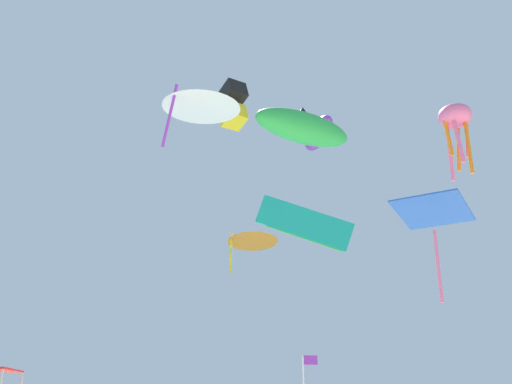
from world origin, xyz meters
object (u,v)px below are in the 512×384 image
Objects in this scene: kite_diamond_blue at (433,215)px; kite_inflatable_purple at (318,133)px; kite_parafoil_teal at (305,224)px; kite_box_black at (234,105)px; kite_delta_white at (201,102)px; kite_inflatable_green at (303,127)px; kite_octopus_pink at (455,120)px; kite_delta_orange at (253,237)px.

kite_inflatable_purple reaches higher than kite_diamond_blue.
kite_parafoil_teal is 21.64m from kite_box_black.
kite_delta_white is 1.52× the size of kite_parafoil_teal.
kite_inflatable_green is at bearing -56.19° from kite_delta_white.
kite_inflatable_green is at bearing 154.52° from kite_diamond_blue.
kite_box_black reaches higher than kite_parafoil_teal.
kite_delta_white is at bearing -49.14° from kite_inflatable_purple.
kite_box_black is 18.63m from kite_octopus_pink.
kite_inflatable_purple reaches higher than kite_parafoil_teal.
kite_box_black reaches higher than kite_octopus_pink.
kite_delta_white is 1.65× the size of kite_box_black.
kite_inflatable_purple is at bearing 84.31° from kite_parafoil_teal.
kite_box_black reaches higher than kite_diamond_blue.
kite_delta_orange is (2.30, 4.12, -9.28)m from kite_box_black.
kite_delta_white is 1.09× the size of kite_inflatable_purple.
kite_delta_white is at bearing -111.10° from kite_delta_orange.
kite_octopus_pink is 16.24m from kite_inflatable_purple.
kite_inflatable_green is at bearing 87.60° from kite_parafoil_teal.
kite_box_black is (-2.16, 11.22, 7.07)m from kite_inflatable_green.
kite_delta_white reaches higher than kite_inflatable_green.
kite_octopus_pink is at bearing -64.50° from kite_delta_orange.
kite_inflatable_purple reaches higher than kite_octopus_pink.
kite_diamond_blue is at bearing -75.78° from kite_delta_white.
kite_box_black is at bearing 106.68° from kite_parafoil_teal.
kite_box_black is at bearing 81.55° from kite_inflatable_green.
kite_inflatable_green is 1.55× the size of kite_parafoil_teal.
kite_delta_white reaches higher than kite_diamond_blue.
kite_box_black is at bearing 148.78° from kite_diamond_blue.
kite_octopus_pink reaches higher than kite_parafoil_teal.
kite_octopus_pink reaches higher than kite_delta_orange.
kite_inflatable_green is 1.48× the size of kite_delta_orange.
kite_inflatable_purple is at bearing 128.43° from kite_diamond_blue.
kite_inflatable_green reaches higher than kite_octopus_pink.
kite_parafoil_teal is at bearing -88.72° from kite_delta_white.
kite_parafoil_teal is (3.73, -8.78, -10.05)m from kite_delta_white.
kite_diamond_blue is 23.74m from kite_delta_orange.
kite_delta_white is at bearing 127.65° from kite_parafoil_teal.
kite_delta_orange is (0.14, 15.35, -2.21)m from kite_inflatable_green.
kite_box_black is (3.14, 7.58, 4.09)m from kite_delta_white.
kite_inflatable_green is 14.01m from kite_inflatable_purple.
kite_diamond_blue is (4.49, -2.56, -0.13)m from kite_parafoil_teal.
kite_delta_white is 17.31m from kite_diamond_blue.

